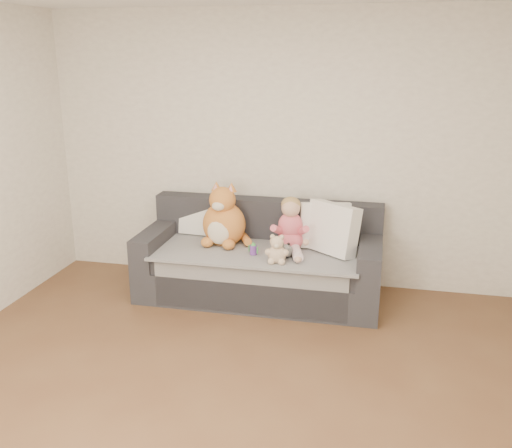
{
  "coord_description": "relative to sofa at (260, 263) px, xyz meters",
  "views": [
    {
      "loc": [
        0.97,
        -2.8,
        2.21
      ],
      "look_at": [
        -0.08,
        1.87,
        0.75
      ],
      "focal_mm": 40.0,
      "sensor_mm": 36.0,
      "label": 1
    }
  ],
  "objects": [
    {
      "name": "cushion_right_front",
      "position": [
        0.65,
        -0.01,
        0.39
      ],
      "size": [
        0.53,
        0.47,
        0.46
      ],
      "rotation": [
        0.0,
        0.0,
        -0.63
      ],
      "color": "white",
      "rests_on": "sofa"
    },
    {
      "name": "plush_cow",
      "position": [
        0.28,
        -0.23,
        0.23
      ],
      "size": [
        0.13,
        0.19,
        0.16
      ],
      "rotation": [
        0.0,
        0.0,
        0.12
      ],
      "color": "white",
      "rests_on": "sofa"
    },
    {
      "name": "room_shell",
      "position": [
        0.08,
        -1.64,
        0.99
      ],
      "size": [
        5.0,
        5.0,
        5.0
      ],
      "color": "brown",
      "rests_on": "ground"
    },
    {
      "name": "cushion_left",
      "position": [
        -0.67,
        0.26,
        0.34
      ],
      "size": [
        0.4,
        0.2,
        0.37
      ],
      "rotation": [
        0.0,
        0.0,
        -0.07
      ],
      "color": "white",
      "rests_on": "sofa"
    },
    {
      "name": "cushion_right_back",
      "position": [
        0.58,
        0.14,
        0.37
      ],
      "size": [
        0.48,
        0.28,
        0.43
      ],
      "rotation": [
        0.0,
        0.0,
        0.19
      ],
      "color": "white",
      "rests_on": "sofa"
    },
    {
      "name": "toddler",
      "position": [
        0.28,
        -0.04,
        0.37
      ],
      "size": [
        0.35,
        0.51,
        0.5
      ],
      "rotation": [
        0.0,
        0.0,
        0.12
      ],
      "color": "#DE4E88",
      "rests_on": "sofa"
    },
    {
      "name": "sippy_cup",
      "position": [
        -0.02,
        -0.22,
        0.22
      ],
      "size": [
        0.1,
        0.08,
        0.12
      ],
      "rotation": [
        0.0,
        0.0,
        -0.41
      ],
      "color": "#6C399B",
      "rests_on": "sofa"
    },
    {
      "name": "teddy_bear",
      "position": [
        0.22,
        -0.37,
        0.27
      ],
      "size": [
        0.2,
        0.15,
        0.26
      ],
      "rotation": [
        0.0,
        0.0,
        0.1
      ],
      "color": "tan",
      "rests_on": "sofa"
    },
    {
      "name": "sofa",
      "position": [
        0.0,
        0.0,
        0.0
      ],
      "size": [
        2.2,
        0.94,
        0.85
      ],
      "color": "#29292F",
      "rests_on": "ground"
    },
    {
      "name": "plush_cat",
      "position": [
        -0.35,
        0.01,
        0.39
      ],
      "size": [
        0.49,
        0.41,
        0.62
      ],
      "rotation": [
        0.0,
        0.0,
        -0.11
      ],
      "color": "orange",
      "rests_on": "sofa"
    }
  ]
}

